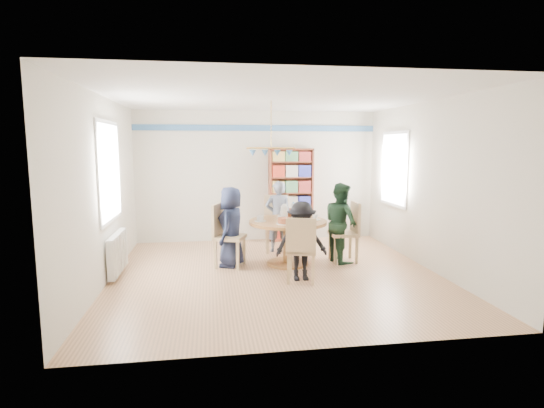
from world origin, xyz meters
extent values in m
plane|color=tan|center=(0.00, 0.00, 0.00)|extent=(5.00, 5.00, 0.00)
plane|color=white|center=(0.00, 0.00, 2.70)|extent=(5.00, 5.00, 0.00)
plane|color=beige|center=(0.00, 2.50, 1.35)|extent=(5.00, 0.00, 5.00)
plane|color=beige|center=(0.00, -2.50, 1.35)|extent=(5.00, 0.00, 5.00)
plane|color=beige|center=(-2.50, 0.00, 1.35)|extent=(0.00, 5.00, 5.00)
plane|color=beige|center=(2.50, 0.00, 1.35)|extent=(0.00, 5.00, 5.00)
cube|color=#345F8F|center=(0.00, 2.48, 2.35)|extent=(5.00, 0.02, 0.12)
cube|color=white|center=(-2.48, 0.30, 1.60)|extent=(0.03, 1.32, 1.52)
cube|color=white|center=(-2.46, 0.30, 1.60)|extent=(0.01, 1.20, 1.40)
cube|color=white|center=(2.48, 1.30, 1.55)|extent=(0.03, 1.12, 1.42)
cube|color=white|center=(2.46, 1.30, 1.55)|extent=(0.01, 1.00, 1.30)
cylinder|color=gold|center=(0.00, 0.50, 2.33)|extent=(0.01, 0.01, 0.75)
cylinder|color=gold|center=(0.00, 0.50, 1.95)|extent=(0.80, 0.02, 0.02)
cone|color=#4482BF|center=(-0.30, 0.50, 1.87)|extent=(0.11, 0.11, 0.10)
cone|color=#4482BF|center=(-0.10, 0.50, 1.87)|extent=(0.11, 0.11, 0.10)
cone|color=#4482BF|center=(0.10, 0.50, 1.87)|extent=(0.11, 0.11, 0.10)
cone|color=#4482BF|center=(0.30, 0.50, 1.87)|extent=(0.11, 0.11, 0.10)
cube|color=silver|center=(-2.42, 0.30, 0.35)|extent=(0.10, 1.00, 0.60)
cube|color=silver|center=(-2.36, -0.10, 0.35)|extent=(0.02, 0.06, 0.56)
cube|color=silver|center=(-2.36, 0.10, 0.35)|extent=(0.02, 0.06, 0.56)
cube|color=silver|center=(-2.36, 0.30, 0.35)|extent=(0.02, 0.06, 0.56)
cube|color=silver|center=(-2.36, 0.50, 0.35)|extent=(0.02, 0.06, 0.56)
cube|color=silver|center=(-2.36, 0.70, 0.35)|extent=(0.02, 0.06, 0.56)
cylinder|color=olive|center=(0.28, 0.51, 0.72)|extent=(1.30, 1.30, 0.05)
cylinder|color=olive|center=(0.28, 0.51, 0.35)|extent=(0.16, 0.16, 0.70)
cylinder|color=olive|center=(0.28, 0.51, 0.02)|extent=(0.70, 0.70, 0.04)
cube|color=tan|center=(-0.68, 0.52, 0.50)|extent=(0.60, 0.60, 0.06)
cube|color=tan|center=(-0.88, 0.60, 0.77)|extent=(0.20, 0.45, 0.55)
cube|color=tan|center=(-0.57, 0.28, 0.24)|extent=(0.06, 0.06, 0.47)
cube|color=tan|center=(-0.44, 0.63, 0.24)|extent=(0.06, 0.06, 0.47)
cube|color=tan|center=(-0.92, 0.41, 0.24)|extent=(0.06, 0.06, 0.47)
cube|color=tan|center=(-0.79, 0.77, 0.24)|extent=(0.06, 0.06, 0.47)
cube|color=tan|center=(1.27, 0.56, 0.49)|extent=(0.47, 0.47, 0.05)
cube|color=tan|center=(1.47, 0.56, 0.76)|extent=(0.06, 0.46, 0.54)
cube|color=tan|center=(1.09, 0.75, 0.23)|extent=(0.04, 0.04, 0.47)
cube|color=tan|center=(1.08, 0.38, 0.23)|extent=(0.04, 0.04, 0.47)
cube|color=tan|center=(1.45, 0.74, 0.23)|extent=(0.04, 0.04, 0.47)
cube|color=tan|center=(1.44, 0.37, 0.23)|extent=(0.04, 0.04, 0.47)
cube|color=tan|center=(0.25, 1.43, 0.50)|extent=(0.50, 0.50, 0.06)
cube|color=tan|center=(0.27, 1.64, 0.78)|extent=(0.47, 0.08, 0.55)
cube|color=tan|center=(0.04, 1.26, 0.24)|extent=(0.05, 0.05, 0.48)
cube|color=tan|center=(0.42, 1.22, 0.24)|extent=(0.05, 0.05, 0.48)
cube|color=tan|center=(0.08, 1.63, 0.24)|extent=(0.05, 0.05, 0.48)
cube|color=tan|center=(0.45, 1.60, 0.24)|extent=(0.05, 0.05, 0.48)
cube|color=tan|center=(0.32, -0.39, 0.46)|extent=(0.53, 0.53, 0.05)
cube|color=tan|center=(0.27, -0.58, 0.72)|extent=(0.43, 0.15, 0.51)
cube|color=tan|center=(0.53, -0.27, 0.22)|extent=(0.05, 0.05, 0.44)
cube|color=tan|center=(0.20, -0.18, 0.22)|extent=(0.05, 0.05, 0.44)
cube|color=tan|center=(0.44, -0.61, 0.22)|extent=(0.05, 0.05, 0.44)
cube|color=tan|center=(0.11, -0.52, 0.22)|extent=(0.05, 0.05, 0.44)
imported|color=#171D33|center=(-0.66, 0.56, 0.66)|extent=(0.62, 0.75, 1.32)
imported|color=#1A3521|center=(1.22, 0.55, 0.68)|extent=(0.66, 0.77, 1.37)
imported|color=gray|center=(0.27, 1.42, 0.67)|extent=(0.50, 0.34, 1.34)
imported|color=black|center=(0.33, -0.34, 0.59)|extent=(0.77, 0.45, 1.18)
cube|color=brown|center=(0.24, 2.34, 0.97)|extent=(0.04, 0.28, 1.93)
cube|color=brown|center=(1.13, 2.34, 0.97)|extent=(0.04, 0.28, 1.93)
cube|color=brown|center=(0.68, 2.34, 1.92)|extent=(0.92, 0.28, 0.04)
cube|color=brown|center=(0.68, 2.34, 0.03)|extent=(0.92, 0.28, 0.06)
cube|color=brown|center=(0.68, 2.47, 0.97)|extent=(0.92, 0.02, 1.93)
cube|color=brown|center=(0.68, 2.34, 0.37)|extent=(0.87, 0.26, 0.02)
cube|color=brown|center=(0.68, 2.34, 0.69)|extent=(0.87, 0.26, 0.02)
cube|color=brown|center=(0.68, 2.34, 1.01)|extent=(0.87, 0.26, 0.02)
cube|color=brown|center=(0.68, 2.34, 1.34)|extent=(0.87, 0.26, 0.02)
cube|color=brown|center=(0.68, 2.34, 1.66)|extent=(0.87, 0.26, 0.02)
cube|color=#A52B19|center=(0.41, 2.32, 0.17)|extent=(0.25, 0.20, 0.24)
cube|color=beige|center=(0.68, 2.32, 0.17)|extent=(0.25, 0.20, 0.24)
cube|color=navy|center=(0.96, 2.32, 0.17)|extent=(0.25, 0.20, 0.24)
cube|color=tan|center=(0.41, 2.32, 0.50)|extent=(0.25, 0.20, 0.24)
cube|color=#40744A|center=(0.68, 2.32, 0.50)|extent=(0.25, 0.20, 0.24)
cube|color=maroon|center=(0.96, 2.32, 0.50)|extent=(0.25, 0.20, 0.24)
cube|color=#A52B19|center=(0.41, 2.32, 0.82)|extent=(0.25, 0.20, 0.24)
cube|color=beige|center=(0.68, 2.32, 0.82)|extent=(0.25, 0.20, 0.24)
cube|color=navy|center=(0.96, 2.32, 0.82)|extent=(0.25, 0.20, 0.24)
cube|color=tan|center=(0.41, 2.32, 1.14)|extent=(0.25, 0.20, 0.24)
cube|color=#40744A|center=(0.68, 2.32, 1.14)|extent=(0.25, 0.20, 0.24)
cube|color=maroon|center=(0.96, 2.32, 1.14)|extent=(0.25, 0.20, 0.24)
cube|color=#A52B19|center=(0.41, 2.32, 1.47)|extent=(0.25, 0.20, 0.24)
cube|color=beige|center=(0.68, 2.32, 1.47)|extent=(0.25, 0.20, 0.24)
cube|color=navy|center=(0.96, 2.32, 1.47)|extent=(0.25, 0.20, 0.24)
cube|color=tan|center=(0.41, 2.32, 1.77)|extent=(0.25, 0.20, 0.20)
cube|color=#40744A|center=(0.68, 2.32, 1.77)|extent=(0.25, 0.20, 0.20)
cube|color=maroon|center=(0.96, 2.32, 1.77)|extent=(0.25, 0.20, 0.20)
cylinder|color=white|center=(0.24, 0.59, 0.87)|extent=(0.12, 0.12, 0.23)
sphere|color=white|center=(0.24, 0.59, 0.98)|extent=(0.09, 0.09, 0.09)
cylinder|color=silver|center=(0.40, 0.63, 0.89)|extent=(0.07, 0.07, 0.27)
cylinder|color=#4482BF|center=(0.40, 0.63, 1.03)|extent=(0.03, 0.03, 0.03)
cylinder|color=white|center=(0.33, 0.79, 0.76)|extent=(0.29, 0.29, 0.01)
cylinder|color=brown|center=(0.33, 0.79, 0.81)|extent=(0.23, 0.23, 0.09)
cylinder|color=white|center=(0.19, 0.22, 0.76)|extent=(0.29, 0.29, 0.01)
cylinder|color=brown|center=(0.19, 0.22, 0.81)|extent=(0.23, 0.23, 0.09)
cylinder|color=white|center=(-0.18, 0.51, 0.75)|extent=(0.19, 0.19, 0.01)
imported|color=white|center=(-0.18, 0.51, 0.80)|extent=(0.12, 0.12, 0.09)
cylinder|color=white|center=(0.75, 0.51, 0.75)|extent=(0.19, 0.19, 0.01)
imported|color=white|center=(0.75, 0.51, 0.80)|extent=(0.10, 0.10, 0.09)
cylinder|color=white|center=(0.28, 0.98, 0.75)|extent=(0.19, 0.19, 0.01)
imported|color=white|center=(0.28, 0.98, 0.80)|extent=(0.12, 0.12, 0.09)
cylinder|color=white|center=(0.28, 0.05, 0.75)|extent=(0.19, 0.19, 0.01)
imported|color=white|center=(0.28, 0.05, 0.80)|extent=(0.10, 0.10, 0.09)
camera|label=1|loc=(-0.99, -6.33, 1.98)|focal=28.00mm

